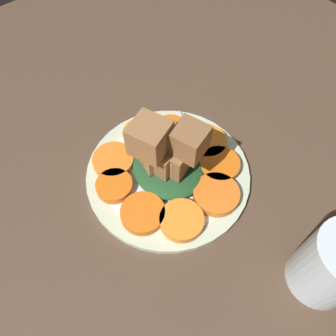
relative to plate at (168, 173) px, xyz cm
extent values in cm
cube|color=#4C3828|center=(0.00, 0.00, -1.52)|extent=(120.00, 120.00, 2.00)
cylinder|color=beige|center=(0.00, 0.00, -0.02)|extent=(25.22, 25.22, 1.00)
cylinder|color=white|center=(0.00, 0.00, 0.03)|extent=(20.18, 20.18, 1.00)
cylinder|color=orange|center=(0.41, -8.03, 1.24)|extent=(6.52, 6.52, 1.32)
cylinder|color=orange|center=(5.58, -5.28, 1.24)|extent=(5.62, 5.62, 1.32)
cylinder|color=orange|center=(8.12, -0.94, 1.24)|extent=(5.64, 5.64, 1.32)
cylinder|color=orange|center=(6.68, 5.45, 1.24)|extent=(6.38, 6.38, 1.32)
cylinder|color=orange|center=(2.85, 7.94, 1.24)|extent=(5.46, 5.46, 1.32)
cylinder|color=orange|center=(-3.31, 7.40, 1.24)|extent=(6.32, 6.32, 1.32)
cylinder|color=orange|center=(-7.63, 3.93, 1.24)|extent=(6.23, 6.23, 1.32)
cylinder|color=orange|center=(-7.82, -2.59, 1.24)|extent=(6.75, 6.75, 1.32)
cylinder|color=#D76115|center=(-4.45, -6.57, 1.24)|extent=(6.28, 6.28, 1.32)
ellipsoid|color=#1E4723|center=(0.00, 0.00, 1.56)|extent=(11.41, 10.27, 1.96)
cube|color=brown|center=(0.55, 0.60, 4.73)|extent=(5.32, 5.32, 4.37)
cube|color=#9E754C|center=(1.74, 1.08, 4.56)|extent=(4.60, 4.60, 4.04)
cube|color=brown|center=(-0.66, -0.58, 4.75)|extent=(5.54, 5.54, 4.41)
cube|color=#9E754C|center=(-0.17, -0.33, 4.44)|extent=(4.72, 4.72, 3.79)
cube|color=olive|center=(1.20, 2.11, 9.62)|extent=(6.09, 6.09, 4.72)
cube|color=brown|center=(-2.12, -1.88, 8.99)|extent=(5.37, 5.37, 4.30)
cube|color=silver|center=(1.96, -6.53, 0.78)|extent=(12.74, 5.63, 0.40)
cube|color=silver|center=(-4.97, -3.95, 0.78)|extent=(2.30, 2.72, 0.40)
cube|color=silver|center=(-8.50, -3.71, 0.78)|extent=(4.98, 2.10, 0.40)
cube|color=silver|center=(-8.27, -3.08, 0.78)|extent=(4.98, 2.10, 0.40)
cube|color=silver|center=(-8.04, -2.45, 0.78)|extent=(4.98, 2.10, 0.40)
cube|color=silver|center=(-7.80, -1.83, 0.78)|extent=(4.98, 2.10, 0.40)
cylinder|color=silver|center=(-24.52, -4.78, 5.01)|extent=(8.05, 8.05, 11.07)
camera|label=1|loc=(-20.29, 17.02, 43.45)|focal=35.00mm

